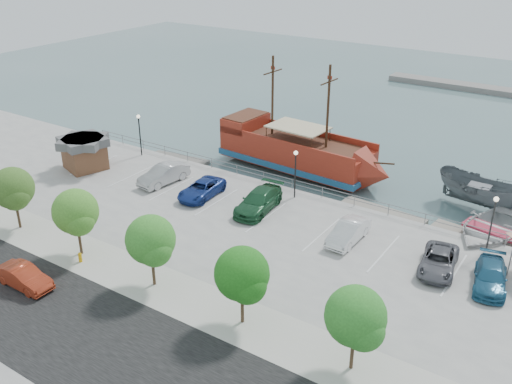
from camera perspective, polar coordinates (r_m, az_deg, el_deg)
The scene contains 27 objects.
ground at distance 44.84m, azimuth -0.35°, elevation -4.68°, with size 160.00×160.00×0.00m, color #415F62.
street at distance 34.50m, azimuth -15.81°, elevation -14.11°, with size 100.00×8.00×0.04m, color black.
sidewalk at distance 37.70m, azimuth -8.98°, elevation -9.59°, with size 100.00×4.00×0.05m, color #B6B3A6.
seawall_railing at distance 50.09m, azimuth 4.63°, elevation 0.56°, with size 50.00×0.06×1.00m.
pirate_ship at distance 56.02m, azimuth 5.11°, elevation 3.72°, with size 18.44×6.17×11.53m.
patrol_boat at distance 52.26m, azimuth 21.35°, elevation -0.18°, with size 2.87×7.62×2.95m, color #545B5F.
speedboat at distance 47.55m, azimuth 22.35°, elevation -3.75°, with size 5.78×8.10×1.68m, color silver.
dock_west at distance 59.91m, azimuth -7.73°, elevation 3.24°, with size 6.49×1.86×0.37m, color slate.
dock_mid at distance 49.25m, azimuth 12.44°, elevation -2.14°, with size 7.43×2.12×0.42m, color gray.
dock_east at distance 47.49m, azimuth 21.22°, elevation -4.45°, with size 7.24×2.07×0.41m, color gray.
shed at distance 56.89m, azimuth -16.80°, elevation 3.84°, with size 4.78×4.78×3.12m.
street_sedan at distance 40.10m, azimuth -22.22°, elevation -7.86°, with size 1.51×4.32×1.42m, color #9C2F18.
fire_hydrant at distance 41.62m, azimuth -17.18°, elevation -6.23°, with size 0.27×0.27×0.77m.
lamp_post_left at distance 58.47m, azimuth -11.59°, elevation 6.32°, with size 0.36×0.36×4.28m.
lamp_post_mid at distance 48.09m, azimuth 3.96°, elevation 2.63°, with size 0.36×0.36×4.28m.
lamp_post_right at distance 43.28m, azimuth 22.65°, elevation -2.05°, with size 0.36×0.36×4.28m.
tree_b at distance 46.42m, azimuth -23.11°, elevation 0.19°, with size 3.30×3.20×5.00m.
tree_c at distance 41.13m, azimuth -17.54°, elevation -2.08°, with size 3.30×3.20×5.00m.
tree_d at distance 36.42m, azimuth -10.40°, elevation -4.94°, with size 3.30×3.20×5.00m.
tree_e at distance 32.55m, azimuth -1.28°, elevation -8.44°, with size 3.30×3.20×5.00m.
tree_f at distance 29.84m, azimuth 10.11°, elevation -12.43°, with size 3.30×3.20×5.00m.
parked_car_b at distance 52.24m, azimuth -9.22°, elevation 1.74°, with size 1.77×5.07×1.67m, color #AFAFAF.
parked_car_c at distance 49.22m, azimuth -5.47°, elevation 0.28°, with size 2.32×5.04×1.40m, color navy.
parked_car_d at distance 46.58m, azimuth 0.26°, elevation -0.92°, with size 2.34×5.76×1.67m, color #1F5431.
parked_car_f at distance 42.69m, azimuth 9.21°, elevation -3.96°, with size 1.63×4.67×1.54m, color white.
parked_car_g at distance 40.73m, azimuth 17.79°, elevation -6.61°, with size 2.28×4.95×1.38m, color #595960.
parked_car_h at distance 40.19m, azimuth 22.40°, elevation -7.82°, with size 2.00×4.91×1.43m, color #20587A.
Camera 1 is at (21.73, -32.26, 21.30)m, focal length 40.00 mm.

